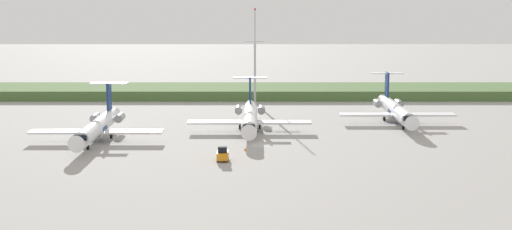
{
  "coord_description": "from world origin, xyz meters",
  "views": [
    {
      "loc": [
        0.19,
        -121.46,
        24.35
      ],
      "look_at": [
        0.0,
        13.4,
        3.0
      ],
      "focal_mm": 51.48,
      "sensor_mm": 36.0,
      "label": 1
    }
  ],
  "objects_px": {
    "regional_jet_nearest": "(99,126)",
    "safety_cone_mid_marker": "(246,149)",
    "regional_jet_third": "(397,110)",
    "safety_cone_front_marker": "(226,148)",
    "antenna_mast": "(256,64)",
    "regional_jet_second": "(251,117)",
    "baggage_tug": "(224,154)"
  },
  "relations": [
    {
      "from": "regional_jet_second",
      "to": "regional_jet_nearest",
      "type": "bearing_deg",
      "value": -159.67
    },
    {
      "from": "regional_jet_third",
      "to": "safety_cone_front_marker",
      "type": "bearing_deg",
      "value": -140.89
    },
    {
      "from": "safety_cone_mid_marker",
      "to": "antenna_mast",
      "type": "bearing_deg",
      "value": 88.44
    },
    {
      "from": "regional_jet_third",
      "to": "safety_cone_mid_marker",
      "type": "relative_size",
      "value": 56.36
    },
    {
      "from": "regional_jet_nearest",
      "to": "safety_cone_mid_marker",
      "type": "xyz_separation_m",
      "value": [
        25.75,
        -8.7,
        -2.26
      ]
    },
    {
      "from": "regional_jet_second",
      "to": "antenna_mast",
      "type": "distance_m",
      "value": 36.97
    },
    {
      "from": "antenna_mast",
      "to": "baggage_tug",
      "type": "relative_size",
      "value": 6.96
    },
    {
      "from": "regional_jet_nearest",
      "to": "safety_cone_mid_marker",
      "type": "height_order",
      "value": "regional_jet_nearest"
    },
    {
      "from": "antenna_mast",
      "to": "regional_jet_second",
      "type": "bearing_deg",
      "value": -91.48
    },
    {
      "from": "safety_cone_front_marker",
      "to": "safety_cone_mid_marker",
      "type": "bearing_deg",
      "value": -15.28
    },
    {
      "from": "regional_jet_nearest",
      "to": "safety_cone_front_marker",
      "type": "xyz_separation_m",
      "value": [
        22.43,
        -7.79,
        -2.26
      ]
    },
    {
      "from": "regional_jet_nearest",
      "to": "antenna_mast",
      "type": "bearing_deg",
      "value": 59.41
    },
    {
      "from": "antenna_mast",
      "to": "safety_cone_mid_marker",
      "type": "xyz_separation_m",
      "value": [
        -1.49,
        -54.78,
        -8.99
      ]
    },
    {
      "from": "regional_jet_nearest",
      "to": "regional_jet_third",
      "type": "relative_size",
      "value": 1.0
    },
    {
      "from": "antenna_mast",
      "to": "safety_cone_front_marker",
      "type": "xyz_separation_m",
      "value": [
        -4.81,
        -53.88,
        -8.99
      ]
    },
    {
      "from": "regional_jet_nearest",
      "to": "baggage_tug",
      "type": "distance_m",
      "value": 27.75
    },
    {
      "from": "safety_cone_front_marker",
      "to": "regional_jet_third",
      "type": "bearing_deg",
      "value": 39.11
    },
    {
      "from": "regional_jet_nearest",
      "to": "antenna_mast",
      "type": "relative_size",
      "value": 1.39
    },
    {
      "from": "regional_jet_nearest",
      "to": "antenna_mast",
      "type": "height_order",
      "value": "antenna_mast"
    },
    {
      "from": "regional_jet_third",
      "to": "antenna_mast",
      "type": "height_order",
      "value": "antenna_mast"
    },
    {
      "from": "antenna_mast",
      "to": "safety_cone_front_marker",
      "type": "height_order",
      "value": "antenna_mast"
    },
    {
      "from": "regional_jet_third",
      "to": "baggage_tug",
      "type": "height_order",
      "value": "regional_jet_third"
    },
    {
      "from": "regional_jet_second",
      "to": "baggage_tug",
      "type": "distance_m",
      "value": 26.37
    },
    {
      "from": "safety_cone_front_marker",
      "to": "baggage_tug",
      "type": "bearing_deg",
      "value": -90.12
    },
    {
      "from": "regional_jet_nearest",
      "to": "baggage_tug",
      "type": "height_order",
      "value": "regional_jet_nearest"
    },
    {
      "from": "regional_jet_second",
      "to": "safety_cone_mid_marker",
      "type": "height_order",
      "value": "regional_jet_second"
    },
    {
      "from": "regional_jet_third",
      "to": "antenna_mast",
      "type": "bearing_deg",
      "value": 136.01
    },
    {
      "from": "regional_jet_nearest",
      "to": "antenna_mast",
      "type": "distance_m",
      "value": 53.95
    },
    {
      "from": "regional_jet_nearest",
      "to": "safety_cone_mid_marker",
      "type": "bearing_deg",
      "value": -18.67
    },
    {
      "from": "antenna_mast",
      "to": "safety_cone_mid_marker",
      "type": "bearing_deg",
      "value": -91.56
    },
    {
      "from": "safety_cone_mid_marker",
      "to": "regional_jet_third",
      "type": "bearing_deg",
      "value": 43.07
    },
    {
      "from": "regional_jet_nearest",
      "to": "safety_cone_mid_marker",
      "type": "distance_m",
      "value": 27.27
    }
  ]
}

